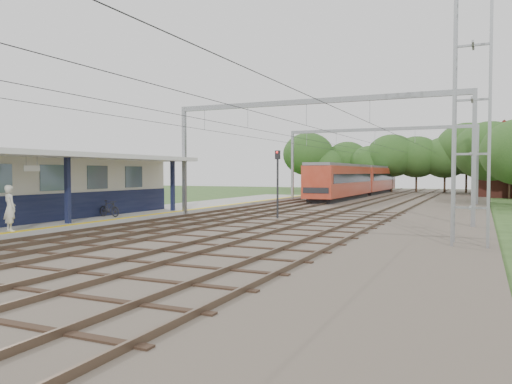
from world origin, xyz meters
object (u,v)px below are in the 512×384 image
Objects in this scene: train at (360,180)px; signal_post at (278,177)px; person at (10,208)px; bicycle at (109,209)px.

train is 8.24× the size of signal_post.
person is at bearing -111.07° from signal_post.
bicycle is at bearing -99.49° from train.
train is (5.10, 43.05, 0.69)m from person.
signal_post is at bearing -101.21° from person.
train is at bearing -2.28° from bicycle.
person is at bearing -165.60° from bicycle.
person is 0.06× the size of train.
signal_post is at bearing -86.51° from train.
train reaches higher than person.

